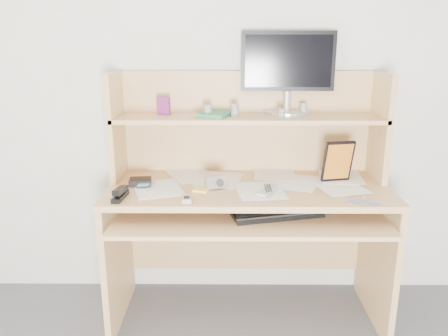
{
  "coord_description": "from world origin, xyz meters",
  "views": [
    {
      "loc": [
        -0.11,
        -0.61,
        1.44
      ],
      "look_at": [
        -0.12,
        1.43,
        0.86
      ],
      "focal_mm": 35.0,
      "sensor_mm": 36.0,
      "label": 1
    }
  ],
  "objects_px": {
    "keyboard": "(277,213)",
    "monitor": "(288,70)",
    "desk": "(248,191)",
    "game_case": "(338,161)",
    "tv_remote": "(268,190)"
  },
  "relations": [
    {
      "from": "keyboard",
      "to": "monitor",
      "type": "bearing_deg",
      "value": 64.69
    },
    {
      "from": "desk",
      "to": "monitor",
      "type": "relative_size",
      "value": 2.85
    },
    {
      "from": "desk",
      "to": "game_case",
      "type": "relative_size",
      "value": 6.48
    },
    {
      "from": "tv_remote",
      "to": "game_case",
      "type": "distance_m",
      "value": 0.42
    },
    {
      "from": "keyboard",
      "to": "game_case",
      "type": "relative_size",
      "value": 2.09
    },
    {
      "from": "game_case",
      "to": "monitor",
      "type": "height_order",
      "value": "monitor"
    },
    {
      "from": "keyboard",
      "to": "tv_remote",
      "type": "relative_size",
      "value": 2.74
    },
    {
      "from": "keyboard",
      "to": "tv_remote",
      "type": "bearing_deg",
      "value": 123.4
    },
    {
      "from": "keyboard",
      "to": "monitor",
      "type": "height_order",
      "value": "monitor"
    },
    {
      "from": "keyboard",
      "to": "game_case",
      "type": "xyz_separation_m",
      "value": [
        0.33,
        0.2,
        0.2
      ]
    },
    {
      "from": "tv_remote",
      "to": "desk",
      "type": "bearing_deg",
      "value": 141.41
    },
    {
      "from": "keyboard",
      "to": "monitor",
      "type": "distance_m",
      "value": 0.76
    },
    {
      "from": "desk",
      "to": "game_case",
      "type": "bearing_deg",
      "value": -3.65
    },
    {
      "from": "game_case",
      "to": "tv_remote",
      "type": "bearing_deg",
      "value": -167.71
    },
    {
      "from": "game_case",
      "to": "monitor",
      "type": "bearing_deg",
      "value": 128.84
    }
  ]
}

